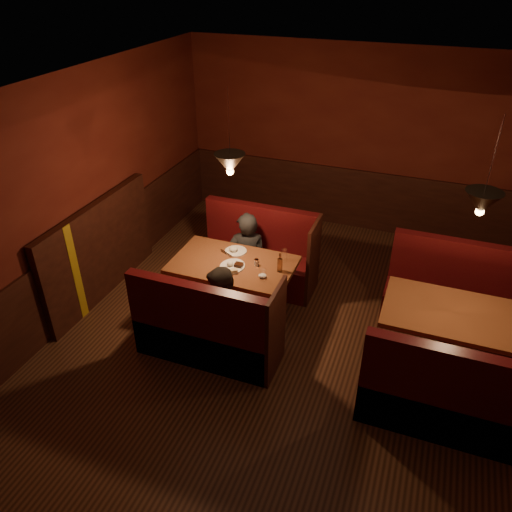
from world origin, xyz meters
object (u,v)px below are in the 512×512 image
at_px(diner_b, 223,297).
at_px(diner_a, 247,240).
at_px(main_bench_far, 259,260).
at_px(second_table, 449,327).
at_px(main_bench_near, 207,334).
at_px(second_bench_near, 444,401).
at_px(second_bench_far, 451,301).
at_px(main_table, 234,275).

bearing_deg(diner_b, diner_a, 108.91).
height_order(main_bench_far, second_table, main_bench_far).
relative_size(main_bench_far, second_table, 1.15).
xyz_separation_m(main_bench_near, second_table, (2.49, 0.75, 0.24)).
bearing_deg(second_bench_near, second_bench_far, 90.00).
height_order(main_table, second_bench_near, second_bench_near).
bearing_deg(diner_a, main_table, 76.27).
xyz_separation_m(second_bench_far, second_bench_near, (0.00, -1.69, 0.00)).
xyz_separation_m(second_table, second_bench_near, (0.03, -0.84, -0.24)).
height_order(second_table, second_bench_far, second_bench_far).
relative_size(main_table, second_bench_near, 0.94).
xyz_separation_m(main_bench_far, main_bench_near, (0.00, -1.67, 0.00)).
bearing_deg(second_table, second_bench_near, -87.80).
height_order(main_table, main_bench_near, main_bench_near).
bearing_deg(diner_b, second_bench_far, 38.74).
relative_size(second_table, second_bench_far, 0.90).
bearing_deg(second_bench_near, second_table, 92.20).
relative_size(second_bench_near, diner_a, 1.04).
bearing_deg(main_bench_near, diner_b, 72.36).
relative_size(second_bench_near, diner_b, 1.12).
relative_size(main_bench_near, second_bench_far, 1.04).
relative_size(second_bench_far, second_bench_near, 1.00).
distance_m(main_table, diner_a, 0.65).
xyz_separation_m(main_table, main_bench_far, (0.02, 0.83, -0.26)).
height_order(second_bench_far, second_bench_near, same).
distance_m(second_table, second_bench_near, 0.88).
distance_m(diner_a, diner_b, 1.21).
height_order(second_bench_near, diner_b, diner_b).
bearing_deg(second_bench_far, main_bench_far, 178.34).
xyz_separation_m(main_bench_near, second_bench_near, (2.52, -0.09, 0.00)).
bearing_deg(main_bench_far, diner_b, -86.50).
bearing_deg(main_bench_far, second_bench_far, -1.66).
height_order(main_bench_far, second_bench_far, second_bench_far).
height_order(second_table, second_bench_near, second_bench_near).
height_order(main_bench_far, diner_b, diner_b).
xyz_separation_m(main_bench_near, second_bench_far, (2.52, 1.60, 0.00)).
xyz_separation_m(second_table, second_bench_far, (0.03, 0.84, -0.24)).
bearing_deg(second_table, main_bench_near, -163.17).
xyz_separation_m(second_bench_far, diner_a, (-2.62, -0.13, 0.39)).
height_order(main_bench_far, second_bench_near, second_bench_near).
distance_m(main_table, second_bench_far, 2.66).
relative_size(main_table, second_bench_far, 0.94).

